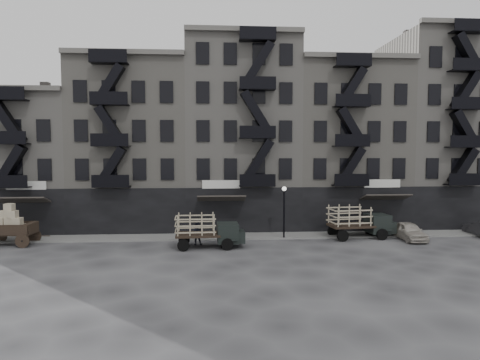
{
  "coord_description": "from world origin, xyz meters",
  "views": [
    {
      "loc": [
        -2.92,
        -31.18,
        7.19
      ],
      "look_at": [
        -0.46,
        4.0,
        4.72
      ],
      "focal_mm": 32.0,
      "sensor_mm": 36.0,
      "label": 1
    }
  ],
  "objects": [
    {
      "name": "building_center",
      "position": [
        -0.0,
        9.82,
        8.5
      ],
      "size": [
        10.0,
        11.35,
        18.2
      ],
      "color": "gray",
      "rests_on": "ground"
    },
    {
      "name": "car_east",
      "position": [
        13.0,
        1.72,
        0.7
      ],
      "size": [
        1.67,
        4.13,
        1.41
      ],
      "primitive_type": "imported",
      "rotation": [
        0.0,
        0.0,
        -0.0
      ],
      "color": "#B5AEA3",
      "rests_on": "ground"
    },
    {
      "name": "wagon",
      "position": [
        -18.11,
        1.89,
        1.79
      ],
      "size": [
        3.83,
        2.23,
        3.14
      ],
      "rotation": [
        0.0,
        0.0,
        -0.07
      ],
      "color": "black",
      "rests_on": "ground"
    },
    {
      "name": "ground",
      "position": [
        0.0,
        0.0,
        0.0
      ],
      "size": [
        140.0,
        140.0,
        0.0
      ],
      "primitive_type": "plane",
      "color": "#38383A",
      "rests_on": "ground"
    },
    {
      "name": "stake_truck_east",
      "position": [
        9.24,
        2.61,
        1.53
      ],
      "size": [
        5.52,
        2.67,
        2.68
      ],
      "rotation": [
        0.0,
        0.0,
        0.1
      ],
      "color": "black",
      "rests_on": "ground"
    },
    {
      "name": "stake_truck_west",
      "position": [
        -3.13,
        0.0,
        1.44
      ],
      "size": [
        5.09,
        2.24,
        2.52
      ],
      "rotation": [
        0.0,
        0.0,
        0.03
      ],
      "color": "black",
      "rests_on": "ground"
    },
    {
      "name": "sidewalk",
      "position": [
        0.0,
        3.75,
        0.07
      ],
      "size": [
        55.0,
        2.5,
        0.15
      ],
      "primitive_type": "cube",
      "color": "slate",
      "rests_on": "ground"
    },
    {
      "name": "building_midwest",
      "position": [
        -10.0,
        9.83,
        7.5
      ],
      "size": [
        10.0,
        11.35,
        16.2
      ],
      "color": "gray",
      "rests_on": "ground"
    },
    {
      "name": "building_east",
      "position": [
        20.0,
        9.82,
        9.0
      ],
      "size": [
        10.0,
        11.35,
        19.2
      ],
      "color": "gray",
      "rests_on": "ground"
    },
    {
      "name": "pedestrian_mid",
      "position": [
        -3.96,
        1.1,
        0.87
      ],
      "size": [
        0.89,
        0.72,
        1.74
      ],
      "primitive_type": "imported",
      "rotation": [
        0.0,
        0.0,
        3.07
      ],
      "color": "black",
      "rests_on": "ground"
    },
    {
      "name": "building_mideast",
      "position": [
        10.0,
        9.83,
        7.5
      ],
      "size": [
        10.0,
        11.35,
        16.2
      ],
      "color": "gray",
      "rests_on": "ground"
    },
    {
      "name": "building_west",
      "position": [
        -20.0,
        9.83,
        6.0
      ],
      "size": [
        10.0,
        11.35,
        13.2
      ],
      "color": "gray",
      "rests_on": "ground"
    },
    {
      "name": "lamp_post",
      "position": [
        3.0,
        2.6,
        2.78
      ],
      "size": [
        0.36,
        0.36,
        4.28
      ],
      "color": "black",
      "rests_on": "ground"
    }
  ]
}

